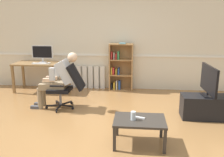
% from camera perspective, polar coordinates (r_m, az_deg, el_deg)
% --- Properties ---
extents(ground_plane, '(18.00, 18.00, 0.00)m').
position_cam_1_polar(ground_plane, '(4.34, -3.17, -11.65)').
color(ground_plane, olive).
extents(back_wall, '(12.00, 0.13, 2.70)m').
position_cam_1_polar(back_wall, '(6.58, 0.28, 9.25)').
color(back_wall, beige).
rests_on(back_wall, ground_plane).
extents(computer_desk, '(1.38, 0.65, 0.76)m').
position_cam_1_polar(computer_desk, '(6.63, -16.33, 2.70)').
color(computer_desk, olive).
rests_on(computer_desk, ground_plane).
extents(imac_monitor, '(0.55, 0.14, 0.45)m').
position_cam_1_polar(imac_monitor, '(6.63, -16.07, 5.88)').
color(imac_monitor, silver).
rests_on(imac_monitor, computer_desk).
extents(keyboard, '(0.37, 0.12, 0.02)m').
position_cam_1_polar(keyboard, '(6.47, -16.72, 3.41)').
color(keyboard, white).
rests_on(keyboard, computer_desk).
extents(computer_mouse, '(0.06, 0.10, 0.03)m').
position_cam_1_polar(computer_mouse, '(6.40, -14.66, 3.49)').
color(computer_mouse, white).
rests_on(computer_mouse, computer_desk).
extents(bookshelf, '(0.62, 0.29, 1.28)m').
position_cam_1_polar(bookshelf, '(6.46, 1.84, 2.46)').
color(bookshelf, '#AD7F4C').
rests_on(bookshelf, ground_plane).
extents(radiator, '(0.95, 0.08, 0.62)m').
position_cam_1_polar(radiator, '(6.73, -5.72, 0.34)').
color(radiator, white).
rests_on(radiator, ground_plane).
extents(office_chair, '(0.84, 0.61, 0.95)m').
position_cam_1_polar(office_chair, '(5.20, -10.48, -1.45)').
color(office_chair, black).
rests_on(office_chair, ground_plane).
extents(person_seated, '(1.03, 0.40, 1.21)m').
position_cam_1_polar(person_seated, '(5.22, -12.48, -0.03)').
color(person_seated, '#937F60').
rests_on(person_seated, ground_plane).
extents(tv_stand, '(0.94, 0.43, 0.45)m').
position_cam_1_polar(tv_stand, '(5.03, 21.30, -6.24)').
color(tv_stand, black).
rests_on(tv_stand, ground_plane).
extents(tv_screen, '(0.21, 0.86, 0.58)m').
position_cam_1_polar(tv_screen, '(4.89, 21.85, -0.41)').
color(tv_screen, black).
rests_on(tv_screen, tv_stand).
extents(coffee_table, '(0.77, 0.56, 0.40)m').
position_cam_1_polar(coffee_table, '(3.73, 6.50, -10.23)').
color(coffee_table, '#332D28').
rests_on(coffee_table, ground_plane).
extents(drinking_glass, '(0.07, 0.07, 0.13)m').
position_cam_1_polar(drinking_glass, '(3.66, 5.01, -8.71)').
color(drinking_glass, silver).
rests_on(drinking_glass, coffee_table).
extents(spare_remote, '(0.15, 0.09, 0.02)m').
position_cam_1_polar(spare_remote, '(3.74, 6.61, -9.13)').
color(spare_remote, white).
rests_on(spare_remote, coffee_table).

